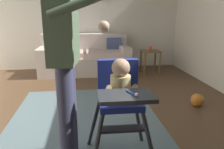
# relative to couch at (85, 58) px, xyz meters

# --- Properties ---
(ground) EXTENTS (6.07, 7.52, 0.10)m
(ground) POSITION_rel_couch_xyz_m (0.06, -2.47, -0.38)
(ground) COLOR #523925
(wall_far) EXTENTS (5.27, 0.06, 2.71)m
(wall_far) POSITION_rel_couch_xyz_m (0.06, 0.52, 1.02)
(wall_far) COLOR beige
(wall_far) RESTS_ON ground
(area_rug) EXTENTS (1.87, 2.38, 0.01)m
(area_rug) POSITION_rel_couch_xyz_m (-0.04, -2.44, -0.33)
(area_rug) COLOR slate
(area_rug) RESTS_ON ground
(couch) EXTENTS (1.99, 0.86, 0.86)m
(couch) POSITION_rel_couch_xyz_m (0.00, 0.00, 0.00)
(couch) COLOR beige
(couch) RESTS_ON ground
(high_chair) EXTENTS (0.62, 0.73, 0.96)m
(high_chair) POSITION_rel_couch_xyz_m (0.27, -3.25, 0.33)
(high_chair) COLOR #32363A
(high_chair) RESTS_ON ground
(adult_standing) EXTENTS (0.51, 0.53, 1.70)m
(adult_standing) POSITION_rel_couch_xyz_m (-0.17, -3.20, 0.63)
(adult_standing) COLOR #424463
(adult_standing) RESTS_ON ground
(toy_ball) EXTENTS (0.19, 0.19, 0.19)m
(toy_ball) POSITION_rel_couch_xyz_m (1.59, -2.18, -0.24)
(toy_ball) COLOR orange
(toy_ball) RESTS_ON ground
(side_table) EXTENTS (0.40, 0.40, 0.52)m
(side_table) POSITION_rel_couch_xyz_m (1.44, -0.28, 0.05)
(side_table) COLOR brown
(side_table) RESTS_ON ground
(sippy_cup) EXTENTS (0.07, 0.07, 0.10)m
(sippy_cup) POSITION_rel_couch_xyz_m (1.43, -0.28, 0.24)
(sippy_cup) COLOR #D13D33
(sippy_cup) RESTS_ON side_table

